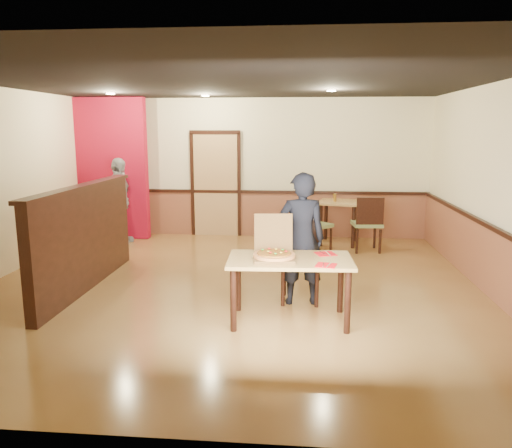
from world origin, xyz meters
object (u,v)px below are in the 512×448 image
(diner_chair, at_px, (301,257))
(side_chair_left, at_px, (314,223))
(diner, at_px, (301,239))
(pizza_box, at_px, (274,253))
(passerby, at_px, (119,201))
(main_table, at_px, (290,268))
(side_chair_right, at_px, (368,222))
(side_table, at_px, (339,211))
(condiment, at_px, (335,197))

(diner_chair, relative_size, side_chair_left, 1.11)
(diner, distance_m, pizza_box, 0.71)
(passerby, bearing_deg, diner, -128.46)
(main_table, height_order, side_chair_right, side_chair_right)
(passerby, bearing_deg, side_chair_left, -90.67)
(diner_chair, relative_size, side_chair_right, 1.02)
(side_chair_left, bearing_deg, side_chair_right, -138.92)
(diner_chair, bearing_deg, side_chair_left, 85.63)
(main_table, distance_m, side_chair_right, 3.69)
(side_table, bearing_deg, diner, -101.95)
(diner_chair, xyz_separation_m, condiment, (0.63, 3.27, 0.34))
(side_chair_right, distance_m, side_table, 0.78)
(passerby, bearing_deg, main_table, -134.76)
(side_chair_right, bearing_deg, diner, 61.67)
(side_chair_left, relative_size, diner, 0.55)
(side_table, height_order, condiment, condiment)
(passerby, distance_m, condiment, 4.13)
(diner_chair, xyz_separation_m, side_table, (0.73, 3.29, 0.08))
(pizza_box, relative_size, condiment, 3.87)
(diner, distance_m, condiment, 3.48)
(side_chair_right, bearing_deg, main_table, 63.70)
(main_table, bearing_deg, pizza_box, -179.51)
(diner, bearing_deg, passerby, -49.05)
(pizza_box, bearing_deg, side_chair_left, 75.88)
(diner_chair, xyz_separation_m, passerby, (-3.48, 2.93, 0.26))
(side_chair_right, bearing_deg, diner_chair, 60.42)
(diner_chair, bearing_deg, main_table, -98.02)
(pizza_box, bearing_deg, side_chair_right, 61.30)
(side_chair_right, relative_size, passerby, 0.61)
(side_chair_left, distance_m, condiment, 0.81)
(side_chair_right, xyz_separation_m, passerby, (-4.67, 0.27, 0.27))
(side_chair_right, height_order, side_table, side_chair_right)
(main_table, relative_size, side_chair_left, 1.54)
(side_table, relative_size, pizza_box, 1.62)
(side_table, height_order, diner, diner)
(diner_chair, bearing_deg, pizza_box, -110.18)
(main_table, relative_size, side_table, 1.56)
(side_chair_left, xyz_separation_m, diner, (-0.23, -2.84, 0.33))
(diner, xyz_separation_m, passerby, (-3.48, 3.09, -0.01))
(side_chair_left, height_order, condiment, condiment)
(pizza_box, bearing_deg, passerby, 125.11)
(side_chair_left, distance_m, diner, 2.87)
(side_chair_right, xyz_separation_m, diner, (-1.19, -2.82, 0.28))
(diner, xyz_separation_m, condiment, (0.63, 3.43, 0.06))
(main_table, height_order, condiment, condiment)
(side_chair_left, bearing_deg, passerby, 38.73)
(diner_chair, distance_m, diner, 0.31)
(passerby, bearing_deg, pizza_box, -136.41)
(side_chair_right, xyz_separation_m, pizza_box, (-1.49, -3.45, 0.26))
(side_chair_right, relative_size, pizza_box, 1.79)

